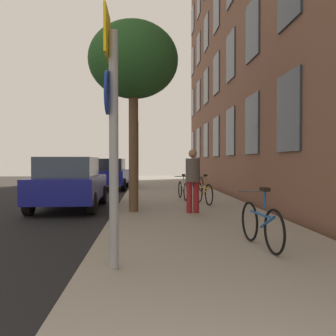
{
  "coord_description": "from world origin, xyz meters",
  "views": [
    {
      "loc": [
        -0.12,
        -0.67,
        1.52
      ],
      "look_at": [
        0.49,
        9.31,
        1.32
      ],
      "focal_mm": 39.2,
      "sensor_mm": 36.0,
      "label": 1
    }
  ],
  "objects_px": {
    "tree_near": "(133,62)",
    "bicycle_0": "(261,224)",
    "bicycle_2": "(183,189)",
    "bicycle_3": "(198,183)",
    "bicycle_1": "(204,192)",
    "traffic_light": "(136,141)",
    "car_0": "(69,183)",
    "car_1": "(109,174)",
    "sign_post": "(112,122)",
    "pedestrian_0": "(193,177)"
  },
  "relations": [
    {
      "from": "pedestrian_0",
      "to": "car_1",
      "type": "xyz_separation_m",
      "value": [
        -3.21,
        9.76,
        -0.25
      ]
    },
    {
      "from": "bicycle_1",
      "to": "bicycle_3",
      "type": "distance_m",
      "value": 5.35
    },
    {
      "from": "sign_post",
      "to": "bicycle_2",
      "type": "bearing_deg",
      "value": 78.15
    },
    {
      "from": "traffic_light",
      "to": "bicycle_2",
      "type": "xyz_separation_m",
      "value": [
        1.96,
        -10.19,
        -2.31
      ]
    },
    {
      "from": "bicycle_0",
      "to": "bicycle_2",
      "type": "height_order",
      "value": "bicycle_0"
    },
    {
      "from": "bicycle_2",
      "to": "pedestrian_0",
      "type": "distance_m",
      "value": 3.49
    },
    {
      "from": "tree_near",
      "to": "bicycle_1",
      "type": "xyz_separation_m",
      "value": [
        2.22,
        1.64,
        -3.74
      ]
    },
    {
      "from": "traffic_light",
      "to": "car_0",
      "type": "distance_m",
      "value": 12.15
    },
    {
      "from": "traffic_light",
      "to": "bicycle_0",
      "type": "xyz_separation_m",
      "value": [
        2.48,
        -17.62,
        -2.29
      ]
    },
    {
      "from": "bicycle_0",
      "to": "car_1",
      "type": "xyz_separation_m",
      "value": [
        -3.8,
        13.76,
        0.34
      ]
    },
    {
      "from": "traffic_light",
      "to": "bicycle_1",
      "type": "height_order",
      "value": "traffic_light"
    },
    {
      "from": "bicycle_1",
      "to": "bicycle_2",
      "type": "xyz_separation_m",
      "value": [
        -0.54,
        1.43,
        -0.02
      ]
    },
    {
      "from": "bicycle_0",
      "to": "car_1",
      "type": "bearing_deg",
      "value": 105.45
    },
    {
      "from": "traffic_light",
      "to": "car_0",
      "type": "xyz_separation_m",
      "value": [
        -1.75,
        -11.86,
        -1.95
      ]
    },
    {
      "from": "pedestrian_0",
      "to": "traffic_light",
      "type": "bearing_deg",
      "value": 97.88
    },
    {
      "from": "car_1",
      "to": "tree_near",
      "type": "bearing_deg",
      "value": -80.28
    },
    {
      "from": "sign_post",
      "to": "car_0",
      "type": "distance_m",
      "value": 7.14
    },
    {
      "from": "bicycle_3",
      "to": "traffic_light",
      "type": "bearing_deg",
      "value": 115.94
    },
    {
      "from": "bicycle_2",
      "to": "bicycle_3",
      "type": "bearing_deg",
      "value": 74.19
    },
    {
      "from": "bicycle_0",
      "to": "sign_post",
      "type": "bearing_deg",
      "value": -156.18
    },
    {
      "from": "bicycle_0",
      "to": "bicycle_2",
      "type": "distance_m",
      "value": 7.45
    },
    {
      "from": "bicycle_0",
      "to": "bicycle_3",
      "type": "xyz_separation_m",
      "value": [
        0.58,
        11.32,
        -0.01
      ]
    },
    {
      "from": "car_0",
      "to": "car_1",
      "type": "height_order",
      "value": "same"
    },
    {
      "from": "bicycle_2",
      "to": "bicycle_1",
      "type": "bearing_deg",
      "value": -69.2
    },
    {
      "from": "tree_near",
      "to": "car_0",
      "type": "distance_m",
      "value": 4.2
    },
    {
      "from": "bicycle_0",
      "to": "pedestrian_0",
      "type": "distance_m",
      "value": 4.08
    },
    {
      "from": "traffic_light",
      "to": "car_1",
      "type": "xyz_separation_m",
      "value": [
        -1.32,
        -3.87,
        -1.95
      ]
    },
    {
      "from": "tree_near",
      "to": "pedestrian_0",
      "type": "height_order",
      "value": "tree_near"
    },
    {
      "from": "car_1",
      "to": "pedestrian_0",
      "type": "bearing_deg",
      "value": -71.82
    },
    {
      "from": "bicycle_1",
      "to": "bicycle_3",
      "type": "height_order",
      "value": "bicycle_1"
    },
    {
      "from": "tree_near",
      "to": "bicycle_0",
      "type": "xyz_separation_m",
      "value": [
        2.19,
        -4.36,
        -3.74
      ]
    },
    {
      "from": "car_0",
      "to": "bicycle_3",
      "type": "bearing_deg",
      "value": 49.13
    },
    {
      "from": "tree_near",
      "to": "bicycle_0",
      "type": "distance_m",
      "value": 6.15
    },
    {
      "from": "bicycle_2",
      "to": "bicycle_3",
      "type": "xyz_separation_m",
      "value": [
        1.1,
        3.89,
        0.01
      ]
    },
    {
      "from": "traffic_light",
      "to": "car_1",
      "type": "relative_size",
      "value": 0.96
    },
    {
      "from": "tree_near",
      "to": "bicycle_2",
      "type": "bearing_deg",
      "value": 61.39
    },
    {
      "from": "bicycle_0",
      "to": "bicycle_1",
      "type": "bearing_deg",
      "value": 89.78
    },
    {
      "from": "sign_post",
      "to": "traffic_light",
      "type": "bearing_deg",
      "value": 90.59
    },
    {
      "from": "tree_near",
      "to": "car_1",
      "type": "relative_size",
      "value": 1.28
    },
    {
      "from": "tree_near",
      "to": "bicycle_2",
      "type": "distance_m",
      "value": 5.13
    },
    {
      "from": "pedestrian_0",
      "to": "bicycle_0",
      "type": "bearing_deg",
      "value": -81.5
    },
    {
      "from": "bicycle_1",
      "to": "car_0",
      "type": "height_order",
      "value": "car_0"
    },
    {
      "from": "traffic_light",
      "to": "car_0",
      "type": "relative_size",
      "value": 0.97
    },
    {
      "from": "tree_near",
      "to": "car_0",
      "type": "xyz_separation_m",
      "value": [
        -2.04,
        1.4,
        -3.4
      ]
    },
    {
      "from": "sign_post",
      "to": "traffic_light",
      "type": "height_order",
      "value": "traffic_light"
    },
    {
      "from": "sign_post",
      "to": "bicycle_2",
      "type": "height_order",
      "value": "sign_post"
    },
    {
      "from": "traffic_light",
      "to": "bicycle_1",
      "type": "distance_m",
      "value": 12.11
    },
    {
      "from": "sign_post",
      "to": "bicycle_3",
      "type": "relative_size",
      "value": 1.98
    },
    {
      "from": "traffic_light",
      "to": "bicycle_0",
      "type": "distance_m",
      "value": 17.94
    },
    {
      "from": "pedestrian_0",
      "to": "sign_post",
      "type": "bearing_deg",
      "value": -108.7
    }
  ]
}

